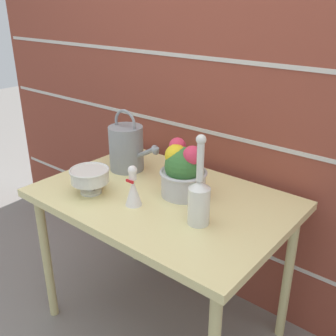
% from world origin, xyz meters
% --- Properties ---
extents(ground_plane, '(12.00, 12.00, 0.00)m').
position_xyz_m(ground_plane, '(0.00, 0.00, 0.00)').
color(ground_plane, gray).
extents(brick_wall, '(3.60, 0.08, 2.20)m').
position_xyz_m(brick_wall, '(0.00, 0.46, 1.10)').
color(brick_wall, brown).
rests_on(brick_wall, ground_plane).
extents(patio_table, '(1.11, 0.75, 0.74)m').
position_xyz_m(patio_table, '(0.00, 0.00, 0.66)').
color(patio_table, beige).
rests_on(patio_table, ground_plane).
extents(watering_can, '(0.32, 0.17, 0.31)m').
position_xyz_m(watering_can, '(-0.33, 0.11, 0.86)').
color(watering_can, gray).
rests_on(watering_can, patio_table).
extents(crystal_pedestal_bowl, '(0.18, 0.18, 0.12)m').
position_xyz_m(crystal_pedestal_bowl, '(-0.27, -0.18, 0.82)').
color(crystal_pedestal_bowl, silver).
rests_on(crystal_pedestal_bowl, patio_table).
extents(flower_planter, '(0.21, 0.21, 0.25)m').
position_xyz_m(flower_planter, '(0.06, 0.07, 0.85)').
color(flower_planter, '#BCBCC1').
rests_on(flower_planter, patio_table).
extents(glass_decanter, '(0.09, 0.09, 0.36)m').
position_xyz_m(glass_decanter, '(0.26, -0.09, 0.85)').
color(glass_decanter, silver).
rests_on(glass_decanter, patio_table).
extents(figurine_vase, '(0.07, 0.07, 0.18)m').
position_xyz_m(figurine_vase, '(-0.04, -0.14, 0.81)').
color(figurine_vase, white).
rests_on(figurine_vase, patio_table).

